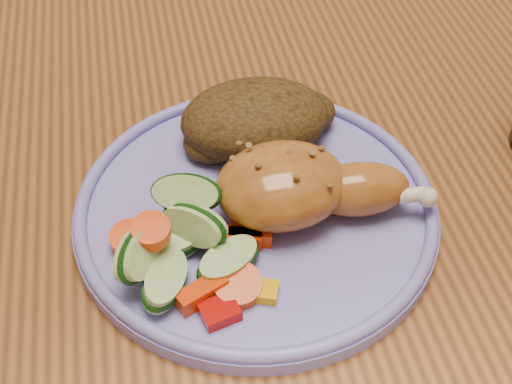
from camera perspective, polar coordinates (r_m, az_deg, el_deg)
dining_table at (r=0.69m, az=2.43°, el=1.65°), size 0.90×1.40×0.75m
chair_far at (r=1.29m, az=-4.15°, el=15.10°), size 0.42×0.42×0.91m
plate at (r=0.53m, az=-0.00°, el=-1.59°), size 0.27×0.27×0.01m
plate_rim at (r=0.52m, az=-0.00°, el=-0.77°), size 0.27×0.27×0.01m
chicken_leg at (r=0.51m, az=3.59°, el=0.47°), size 0.16×0.08×0.05m
rice_pilaf at (r=0.57m, az=0.15°, el=5.81°), size 0.13×0.09×0.05m
vegetable_pile at (r=0.49m, az=-5.89°, el=-4.29°), size 0.12×0.12×0.06m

